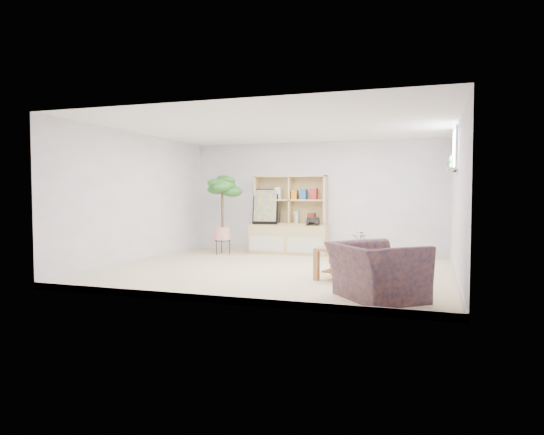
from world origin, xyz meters
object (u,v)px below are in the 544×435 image
(storage_unit, at_px, (289,215))
(armchair, at_px, (376,267))
(coffee_table, at_px, (359,265))
(floor_tree, at_px, (222,215))

(storage_unit, xyz_separation_m, armchair, (2.25, -3.89, -0.44))
(armchair, bearing_deg, storage_unit, -8.90)
(storage_unit, height_order, armchair, storage_unit)
(storage_unit, relative_size, armchair, 1.57)
(armchair, bearing_deg, coffee_table, -20.62)
(coffee_table, distance_m, floor_tree, 3.97)
(coffee_table, bearing_deg, armchair, -56.76)
(coffee_table, bearing_deg, storage_unit, 139.21)
(storage_unit, xyz_separation_m, coffee_table, (1.87, -2.75, -0.60))
(coffee_table, relative_size, armchair, 1.11)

